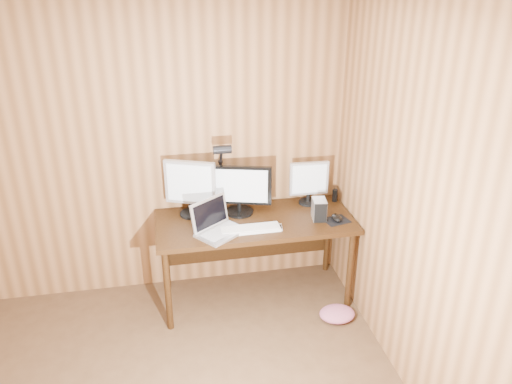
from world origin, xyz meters
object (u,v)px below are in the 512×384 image
object	(u,v)px
monitor_left	(190,187)
hard_drive	(319,209)
desk_lamp	(222,167)
monitor_right	(309,182)
phone	(279,227)
desk	(253,229)
laptop	(216,224)
mouse	(337,218)
speaker	(335,195)
keyboard	(249,229)
monitor_center	(239,189)

from	to	relation	value
monitor_left	hard_drive	xyz separation A→B (m)	(1.01, -0.27, -0.17)
desk_lamp	monitor_left	bearing A→B (deg)	-160.07
monitor_right	phone	size ratio (longest dim) A/B	3.42
hard_drive	desk_lamp	size ratio (longest dim) A/B	0.27
monitor_right	monitor_left	bearing A→B (deg)	-177.04
desk	laptop	distance (m)	0.44
laptop	mouse	bearing A→B (deg)	-37.28
monitor_left	speaker	distance (m)	1.27
monitor_right	speaker	xyz separation A→B (m)	(0.24, -0.00, -0.15)
phone	desk_lamp	bearing A→B (deg)	141.42
desk	hard_drive	xyz separation A→B (m)	(0.52, -0.15, 0.21)
phone	laptop	bearing A→B (deg)	-176.48
keyboard	speaker	bearing A→B (deg)	24.26
monitor_left	hard_drive	bearing A→B (deg)	7.21
mouse	monitor_center	bearing A→B (deg)	154.86
laptop	phone	size ratio (longest dim) A/B	4.04
monitor_left	monitor_right	world-z (taller)	monitor_left
speaker	monitor_left	bearing A→B (deg)	-178.72
keyboard	mouse	world-z (taller)	mouse
monitor_left	phone	distance (m)	0.79
laptop	desk	bearing A→B (deg)	-4.42
monitor_center	desk_lamp	size ratio (longest dim) A/B	0.82
keyboard	mouse	size ratio (longest dim) A/B	4.01
monitor_right	speaker	bearing A→B (deg)	0.86
monitor_center	monitor_right	world-z (taller)	monitor_center
monitor_right	desk_lamp	world-z (taller)	desk_lamp
monitor_center	hard_drive	size ratio (longest dim) A/B	3.08
monitor_right	laptop	world-z (taller)	monitor_right
monitor_left	keyboard	xyz separation A→B (m)	(0.42, -0.36, -0.25)
mouse	keyboard	bearing A→B (deg)	177.98
monitor_right	laptop	size ratio (longest dim) A/B	0.85
hard_drive	speaker	bearing A→B (deg)	59.19
monitor_right	keyboard	distance (m)	0.73
mouse	speaker	xyz separation A→B (m)	(0.11, 0.36, 0.03)
speaker	phone	bearing A→B (deg)	-146.78
monitor_left	laptop	world-z (taller)	monitor_left
hard_drive	monitor_center	bearing A→B (deg)	167.75
monitor_center	desk	bearing A→B (deg)	-20.79
laptop	phone	xyz separation A→B (m)	(0.49, -0.03, -0.06)
monitor_left	speaker	xyz separation A→B (m)	(1.25, 0.03, -0.20)
desk	monitor_left	world-z (taller)	monitor_left
monitor_center	keyboard	size ratio (longest dim) A/B	1.09
desk	speaker	world-z (taller)	speaker
monitor_center	mouse	distance (m)	0.83
monitor_center	desk_lamp	xyz separation A→B (m)	(-0.13, 0.08, 0.18)
laptop	hard_drive	xyz separation A→B (m)	(0.85, 0.06, 0.02)
laptop	keyboard	size ratio (longest dim) A/B	0.94
keyboard	speaker	world-z (taller)	speaker
monitor_right	desk_lamp	bearing A→B (deg)	-179.61
monitor_left	desk	bearing A→B (deg)	9.05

